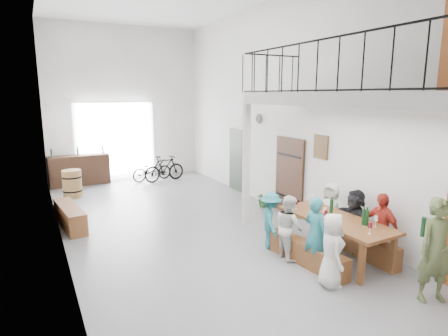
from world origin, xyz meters
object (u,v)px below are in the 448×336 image
tasting_table (335,222)px  bench_inner (307,254)px  host_standing (437,251)px  side_bench (70,216)px  bicycle_near (152,170)px  serving_counter (79,170)px  oak_barrel (72,184)px

tasting_table → bench_inner: (-0.66, -0.00, -0.50)m
host_standing → tasting_table: bearing=118.1°
side_bench → bicycle_near: (3.16, 3.81, 0.15)m
side_bench → serving_counter: serving_counter is taller
bench_inner → host_standing: host_standing is taller
side_bench → oak_barrel: (0.35, 2.77, 0.17)m
oak_barrel → host_standing: host_standing is taller
serving_counter → bicycle_near: size_ratio=1.29×
oak_barrel → host_standing: bearing=-64.6°
bench_inner → oak_barrel: oak_barrel is taller
bicycle_near → oak_barrel: bearing=99.7°
tasting_table → serving_counter: 9.26m
tasting_table → bench_inner: bearing=178.3°
bench_inner → serving_counter: size_ratio=0.91×
tasting_table → oak_barrel: bearing=117.6°
tasting_table → bench_inner: size_ratio=1.30×
oak_barrel → serving_counter: serving_counter is taller
oak_barrel → tasting_table: bearing=-60.4°
bench_inner → bicycle_near: (-0.48, 8.00, 0.19)m
tasting_table → host_standing: host_standing is taller
oak_barrel → host_standing: size_ratio=0.52×
tasting_table → host_standing: size_ratio=1.46×
bench_inner → oak_barrel: bearing=110.4°
tasting_table → bicycle_near: 8.09m
oak_barrel → serving_counter: bearing=75.9°
tasting_table → host_standing: (0.23, -1.85, 0.10)m
oak_barrel → bench_inner: bearing=-64.7°
bench_inner → oak_barrel: (-3.29, 6.95, 0.21)m
oak_barrel → serving_counter: (0.40, 1.60, 0.10)m
serving_counter → tasting_table: bearing=-70.4°
bench_inner → bicycle_near: size_ratio=1.18×
bench_inner → oak_barrel: size_ratio=2.14×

